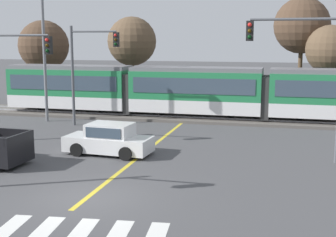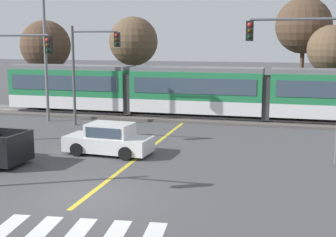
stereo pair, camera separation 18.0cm
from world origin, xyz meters
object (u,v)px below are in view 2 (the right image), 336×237
at_px(sedan_crossing, 109,140).
at_px(bare_tree_far_west, 46,46).
at_px(traffic_light_mid_right, 309,62).
at_px(bare_tree_west, 133,42).
at_px(street_lamp_west, 47,44).
at_px(traffic_light_far_left, 88,61).
at_px(light_rail_tram, 197,90).
at_px(bare_tree_far_east, 332,50).
at_px(traffic_light_mid_left, 6,67).
at_px(bare_tree_east, 304,26).

xyz_separation_m(sedan_crossing, bare_tree_far_west, (-11.91, 15.60, 4.25)).
xyz_separation_m(traffic_light_mid_right, bare_tree_west, (-13.38, 15.19, 0.81)).
bearing_deg(street_lamp_west, traffic_light_far_left, -15.04).
bearing_deg(traffic_light_mid_right, bare_tree_far_west, 145.24).
height_order(traffic_light_far_left, bare_tree_far_west, bare_tree_far_west).
height_order(light_rail_tram, traffic_light_far_left, traffic_light_far_left).
relative_size(street_lamp_west, bare_tree_far_west, 1.30).
bearing_deg(sedan_crossing, street_lamp_west, 133.80).
height_order(traffic_light_mid_right, bare_tree_far_east, traffic_light_mid_right).
relative_size(traffic_light_mid_left, bare_tree_east, 0.70).
bearing_deg(bare_tree_west, traffic_light_mid_right, -48.62).
height_order(bare_tree_west, bare_tree_east, bare_tree_east).
xyz_separation_m(bare_tree_east, bare_tree_far_east, (1.94, -1.96, -1.71)).
distance_m(sedan_crossing, bare_tree_east, 19.74).
height_order(light_rail_tram, street_lamp_west, street_lamp_west).
distance_m(light_rail_tram, traffic_light_mid_left, 13.18).
xyz_separation_m(light_rail_tram, bare_tree_east, (7.01, 5.47, 4.44)).
bearing_deg(bare_tree_far_east, traffic_light_mid_right, -98.12).
height_order(light_rail_tram, traffic_light_mid_left, traffic_light_mid_left).
bearing_deg(light_rail_tram, bare_tree_far_east, 21.44).
distance_m(light_rail_tram, bare_tree_far_west, 15.07).
distance_m(traffic_light_far_left, bare_tree_far_east, 17.01).
bearing_deg(bare_tree_west, sedan_crossing, -75.38).
bearing_deg(sedan_crossing, light_rail_tram, 78.93).
bearing_deg(bare_tree_east, sedan_crossing, -119.05).
bearing_deg(bare_tree_east, bare_tree_far_west, -177.56).
relative_size(sedan_crossing, street_lamp_west, 0.47).
bearing_deg(sedan_crossing, traffic_light_far_left, 120.75).
bearing_deg(traffic_light_mid_right, traffic_light_mid_left, -179.73).
xyz_separation_m(sedan_crossing, traffic_light_far_left, (-4.00, 6.73, 3.47)).
distance_m(sedan_crossing, traffic_light_far_left, 8.56).
xyz_separation_m(street_lamp_west, bare_tree_east, (16.46, 8.88, 1.32)).
relative_size(sedan_crossing, traffic_light_mid_left, 0.71).
bearing_deg(bare_tree_far_east, sedan_crossing, -127.38).
distance_m(light_rail_tram, traffic_light_mid_right, 12.49).
height_order(street_lamp_west, bare_tree_far_west, street_lamp_west).
height_order(traffic_light_mid_left, traffic_light_far_left, traffic_light_far_left).
relative_size(light_rail_tram, bare_tree_far_west, 3.95).
bearing_deg(traffic_light_mid_right, street_lamp_west, 158.04).
relative_size(bare_tree_west, bare_tree_east, 0.85).
relative_size(traffic_light_far_left, street_lamp_west, 0.69).
bearing_deg(bare_tree_far_west, bare_tree_far_east, -2.65).
relative_size(traffic_light_far_left, bare_tree_west, 0.86).
xyz_separation_m(sedan_crossing, bare_tree_east, (9.16, 16.50, 5.78)).
bearing_deg(bare_tree_far_west, light_rail_tram, -18.03).
xyz_separation_m(traffic_light_mid_left, bare_tree_far_east, (17.15, 13.63, 0.70)).
xyz_separation_m(traffic_light_far_left, bare_tree_far_east, (15.10, 7.81, 0.60)).
xyz_separation_m(sedan_crossing, street_lamp_west, (-7.30, 7.61, 4.46)).
xyz_separation_m(light_rail_tram, traffic_light_far_left, (-6.16, -4.29, 2.13)).
bearing_deg(bare_tree_far_west, street_lamp_west, -60.02).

